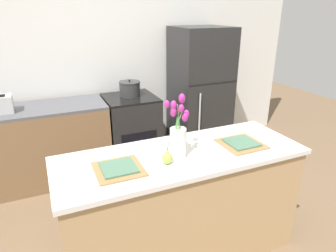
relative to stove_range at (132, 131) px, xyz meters
name	(u,v)px	position (x,y,z in m)	size (l,w,h in m)	color
ground_plane	(180,250)	(-0.10, -1.60, -0.44)	(10.00, 10.00, 0.00)	brown
back_wall	(111,53)	(-0.10, 0.40, 0.91)	(5.20, 0.08, 2.70)	silver
kitchen_island	(181,205)	(-0.10, -1.60, 0.01)	(1.80, 0.66, 0.89)	tan
back_counter	(30,147)	(-1.16, 0.00, 0.00)	(1.68, 0.60, 0.88)	brown
stove_range	(132,131)	(0.00, 0.00, 0.00)	(0.60, 0.61, 0.88)	black
refrigerator	(200,93)	(0.95, 0.00, 0.39)	(0.68, 0.67, 1.66)	black
flower_vase	(178,136)	(-0.15, -1.63, 0.61)	(0.17, 0.14, 0.44)	silver
pear_figurine	(167,158)	(-0.26, -1.70, 0.50)	(0.07, 0.07, 0.12)	#9EBC47
plate_setting_left	(119,169)	(-0.58, -1.65, 0.46)	(0.30, 0.30, 0.02)	olive
plate_setting_right	(241,143)	(0.38, -1.65, 0.46)	(0.30, 0.30, 0.02)	olive
cooking_pot	(130,89)	(0.02, 0.04, 0.53)	(0.25, 0.25, 0.20)	#2D2D2D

